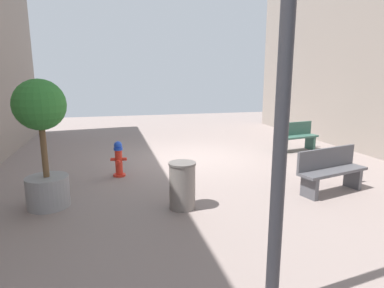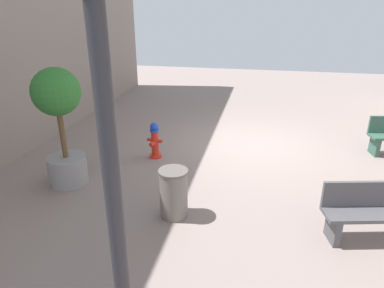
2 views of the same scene
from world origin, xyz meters
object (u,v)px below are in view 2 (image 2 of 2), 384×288
at_px(bench_far, 377,211).
at_px(trash_bin, 174,193).
at_px(fire_hydrant, 155,140).
at_px(street_lamp, 110,157).
at_px(planter_tree, 60,118).

bearing_deg(bench_far, trash_bin, 1.17).
relative_size(bench_far, trash_bin, 1.96).
distance_m(fire_hydrant, trash_bin, 2.59).
height_order(fire_hydrant, street_lamp, street_lamp).
relative_size(fire_hydrant, street_lamp, 0.23).
xyz_separation_m(bench_far, planter_tree, (5.76, -0.64, 0.94)).
distance_m(fire_hydrant, planter_tree, 2.36).
height_order(planter_tree, street_lamp, street_lamp).
bearing_deg(street_lamp, bench_far, -135.02).
bearing_deg(planter_tree, fire_hydrant, -130.05).
bearing_deg(planter_tree, street_lamp, 127.81).
bearing_deg(trash_bin, fire_hydrant, -64.97).
height_order(bench_far, street_lamp, street_lamp).
bearing_deg(fire_hydrant, street_lamp, 105.14).
height_order(bench_far, trash_bin, bench_far).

